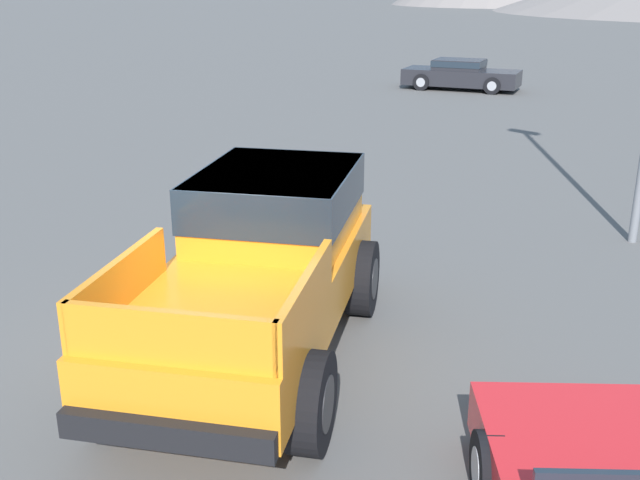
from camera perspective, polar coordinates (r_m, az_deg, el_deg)
name	(u,v)px	position (r m, az deg, el deg)	size (l,w,h in m)	color
ground_plane	(237,345)	(9.17, -6.37, -7.96)	(320.00, 320.00, 0.00)	#5B5956
orange_pickup_truck	(263,257)	(8.65, -4.33, -1.28)	(4.53, 5.38, 2.02)	orange
parked_car_dark	(461,74)	(30.77, 10.67, 12.31)	(4.79, 3.37, 1.17)	#232328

